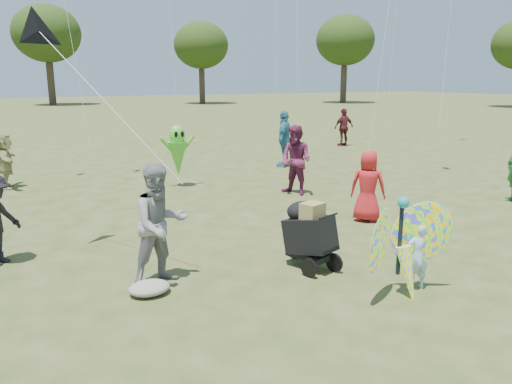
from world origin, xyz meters
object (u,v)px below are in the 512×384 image
(adult_man, at_px, (160,225))
(child_girl, at_px, (417,256))
(jogging_stroller, at_px, (309,230))
(butterfly_kite, at_px, (404,249))
(crowd_c, at_px, (284,139))
(crowd_d, at_px, (5,161))
(crowd_a, at_px, (368,186))
(alien_kite, at_px, (178,153))
(crowd_h, at_px, (344,127))
(crowd_e, at_px, (296,160))

(adult_man, bearing_deg, child_girl, -41.14)
(child_girl, xyz_separation_m, jogging_stroller, (-0.90, 1.47, 0.11))
(child_girl, relative_size, butterfly_kite, 0.57)
(crowd_c, height_order, jogging_stroller, crowd_c)
(child_girl, relative_size, crowd_d, 0.65)
(crowd_a, relative_size, jogging_stroller, 1.36)
(crowd_c, distance_m, jogging_stroller, 9.46)
(adult_man, height_order, butterfly_kite, adult_man)
(crowd_c, bearing_deg, adult_man, 3.24)
(crowd_c, bearing_deg, jogging_stroller, 15.74)
(child_girl, xyz_separation_m, alien_kite, (-0.76, 8.30, 0.47))
(crowd_h, bearing_deg, child_girl, 56.80)
(adult_man, distance_m, crowd_a, 5.04)
(jogging_stroller, xyz_separation_m, butterfly_kite, (0.54, -1.56, 0.09))
(crowd_d, bearing_deg, crowd_a, -132.71)
(child_girl, distance_m, butterfly_kite, 0.42)
(crowd_c, xyz_separation_m, jogging_stroller, (-4.49, -8.32, -0.35))
(butterfly_kite, bearing_deg, crowd_a, 57.40)
(crowd_c, bearing_deg, crowd_h, 167.31)
(crowd_c, distance_m, crowd_e, 4.28)
(adult_man, bearing_deg, crowd_h, 33.16)
(child_girl, relative_size, jogging_stroller, 0.89)
(crowd_a, height_order, crowd_d, crowd_d)
(adult_man, bearing_deg, crowd_c, 39.04)
(crowd_c, height_order, crowd_e, crowd_c)
(child_girl, bearing_deg, crowd_c, -96.39)
(crowd_a, distance_m, jogging_stroller, 3.07)
(child_girl, xyz_separation_m, crowd_c, (3.58, 9.79, 0.46))
(crowd_a, xyz_separation_m, jogging_stroller, (-2.59, -1.65, -0.15))
(crowd_a, height_order, crowd_c, crowd_c)
(child_girl, distance_m, alien_kite, 8.34)
(child_girl, relative_size, crowd_a, 0.65)
(crowd_h, bearing_deg, alien_kite, 27.37)
(child_girl, bearing_deg, butterfly_kite, 27.78)
(crowd_a, distance_m, crowd_d, 9.86)
(jogging_stroller, xyz_separation_m, alien_kite, (0.14, 6.83, 0.36))
(alien_kite, bearing_deg, jogging_stroller, -91.19)
(butterfly_kite, bearing_deg, crowd_h, 55.60)
(crowd_a, height_order, crowd_e, crowd_e)
(crowd_h, xyz_separation_m, butterfly_kite, (-9.05, -13.22, -0.14))
(crowd_d, bearing_deg, crowd_h, -74.29)
(adult_man, height_order, crowd_c, crowd_c)
(crowd_e, distance_m, alien_kite, 3.37)
(adult_man, height_order, jogging_stroller, adult_man)
(crowd_d, bearing_deg, jogging_stroller, -150.69)
(crowd_d, relative_size, crowd_h, 0.92)
(adult_man, height_order, crowd_h, adult_man)
(adult_man, distance_m, crowd_d, 8.58)
(adult_man, xyz_separation_m, butterfly_kite, (2.85, -2.02, -0.21))
(crowd_a, distance_m, alien_kite, 5.74)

